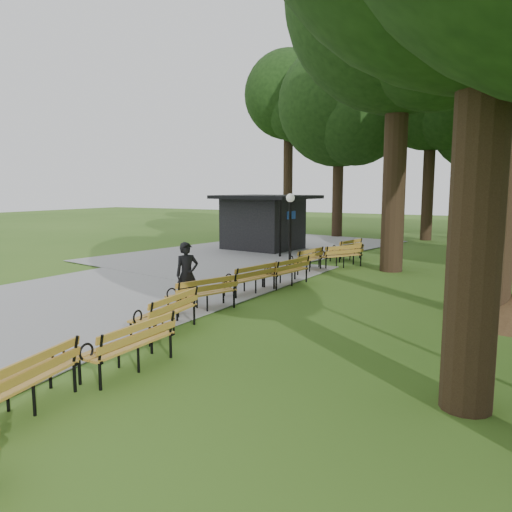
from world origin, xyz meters
The scene contains 14 objects.
ground centered at (0.00, 0.00, 0.00)m, with size 100.00×100.00×0.00m, color #355E1A.
path centered at (-4.00, 3.00, 0.03)m, with size 12.00×38.00×0.06m, color #949496.
person centered at (-1.02, 3.09, 0.82)m, with size 0.60×0.39×1.65m, color black.
kiosk centered at (-4.90, 14.29, 1.32)m, with size 4.22×3.67×2.65m, color black, non-canonical shape.
lamp_post centered at (-1.33, 9.81, 2.03)m, with size 0.32×0.32×2.79m.
bench_1 centered at (0.70, -2.87, 0.44)m, with size 1.90×0.64×0.88m, color #B27D29, non-canonical shape.
bench_2 centered at (0.82, -0.97, 0.44)m, with size 1.90×0.64×0.88m, color #B27D29, non-canonical shape.
bench_3 centered at (0.00, 0.95, 0.44)m, with size 1.90×0.64×0.88m, color #B27D29, non-canonical shape.
bench_4 centered at (-0.41, 2.86, 0.44)m, with size 1.90×0.64×0.88m, color #B27D29, non-canonical shape.
bench_5 centered at (-0.40, 5.20, 0.44)m, with size 1.90×0.64×0.88m, color #B27D29, non-canonical shape.
bench_6 centered at (-0.03, 6.81, 0.44)m, with size 1.90×0.64×0.88m, color #B27D29, non-canonical shape.
bench_7 centered at (-0.51, 9.29, 0.44)m, with size 1.90×0.64×0.88m, color #B27D29, non-canonical shape.
bench_8 centered at (0.22, 11.03, 0.44)m, with size 1.90×0.64×0.88m, color #B27D29, non-canonical shape.
bench_9 centered at (-0.26, 13.00, 0.44)m, with size 1.90×0.64×0.88m, color #B27D29, non-canonical shape.
Camera 1 is at (6.52, -6.83, 3.01)m, focal length 34.79 mm.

